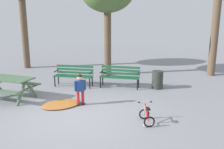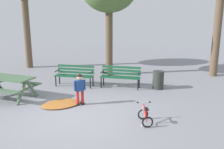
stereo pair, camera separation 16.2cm
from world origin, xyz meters
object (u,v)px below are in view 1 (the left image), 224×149
Objects in this scene: child_standing at (80,87)px; park_bench_left at (120,75)px; park_bench_far_left at (74,74)px; picnic_table at (8,82)px; trash_bin at (157,80)px; kids_bicycle at (147,116)px.

park_bench_left is at bearing 66.47° from child_standing.
park_bench_far_left is 1.91m from park_bench_left.
child_standing is at bearing -66.97° from park_bench_far_left.
picnic_table is 2.82× the size of trash_bin.
park_bench_far_left is at bearing 133.83° from kids_bicycle.
park_bench_far_left is 3.42m from trash_bin.
picnic_table is 2.62m from park_bench_far_left.
trash_bin is (2.50, 2.33, -0.25)m from child_standing.
picnic_table is at bearing 165.29° from kids_bicycle.
child_standing is at bearing -113.53° from park_bench_left.
park_bench_far_left reaches higher than kids_bicycle.
child_standing reaches higher than picnic_table.
kids_bicycle is (4.84, -1.27, -0.39)m from picnic_table.
picnic_table is 2.69m from child_standing.
trash_bin reaches higher than kids_bicycle.
trash_bin is at bearing 22.23° from picnic_table.
picnic_table is at bearing 175.43° from child_standing.
trash_bin is (0.34, 3.39, 0.16)m from kids_bicycle.
park_bench_far_left and park_bench_left have the same top height.
park_bench_far_left is 1.00× the size of park_bench_left.
child_standing is 1.66× the size of kids_bicycle.
park_bench_far_left reaches higher than picnic_table.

